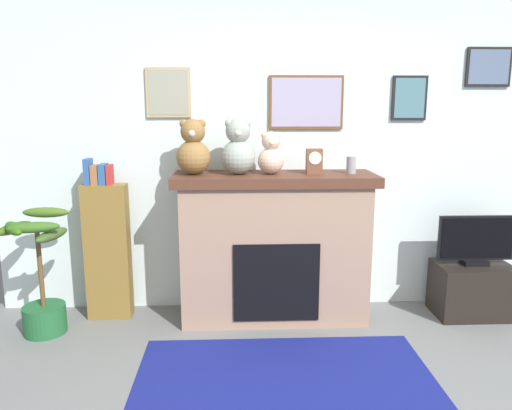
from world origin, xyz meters
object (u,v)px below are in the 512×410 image
at_px(television, 476,241).
at_px(mantel_clock, 314,161).
at_px(potted_plant, 40,283).
at_px(teddy_bear_cream, 271,155).
at_px(teddy_bear_brown, 238,149).
at_px(fireplace, 274,246).
at_px(candle_jar, 351,165).
at_px(tv_stand, 472,290).
at_px(teddy_bear_tan, 193,150).
at_px(bookshelf, 107,247).

relative_size(television, mantel_clock, 3.22).
xyz_separation_m(potted_plant, television, (3.47, 0.19, 0.24)).
bearing_deg(teddy_bear_cream, teddy_bear_brown, -179.97).
relative_size(television, teddy_bear_cream, 1.90).
bearing_deg(teddy_bear_cream, potted_plant, -173.22).
bearing_deg(fireplace, teddy_bear_brown, -176.36).
bearing_deg(candle_jar, teddy_bear_brown, -179.96).
height_order(tv_stand, mantel_clock, mantel_clock).
xyz_separation_m(potted_plant, teddy_bear_cream, (1.78, 0.21, 0.95)).
bearing_deg(candle_jar, fireplace, 178.33).
bearing_deg(teddy_bear_brown, teddy_bear_tan, 180.00).
bearing_deg(television, mantel_clock, 179.05).
bearing_deg(potted_plant, fireplace, 7.23).
distance_m(potted_plant, teddy_bear_brown, 1.83).
relative_size(tv_stand, television, 0.96).
xyz_separation_m(candle_jar, teddy_bear_tan, (-1.24, -0.00, 0.13)).
bearing_deg(teddy_bear_brown, tv_stand, -0.64).
distance_m(teddy_bear_tan, teddy_bear_brown, 0.35).
xyz_separation_m(teddy_bear_brown, teddy_bear_cream, (0.26, 0.00, -0.04)).
height_order(tv_stand, candle_jar, candle_jar).
bearing_deg(bookshelf, mantel_clock, -2.71).
xyz_separation_m(candle_jar, teddy_bear_cream, (-0.64, -0.00, 0.08)).
relative_size(fireplace, potted_plant, 1.67).
height_order(fireplace, television, fireplace).
height_order(fireplace, potted_plant, fireplace).
height_order(tv_stand, teddy_bear_tan, teddy_bear_tan).
bearing_deg(teddy_bear_brown, candle_jar, 0.04).
distance_m(fireplace, teddy_bear_tan, 1.01).
bearing_deg(bookshelf, potted_plant, -147.05).
height_order(fireplace, bookshelf, bookshelf).
height_order(bookshelf, tv_stand, bookshelf).
bearing_deg(candle_jar, mantel_clock, -179.76).
distance_m(television, mantel_clock, 1.50).
distance_m(bookshelf, television, 3.02).
relative_size(potted_plant, teddy_bear_brown, 2.21).
relative_size(bookshelf, tv_stand, 2.17).
height_order(teddy_bear_tan, teddy_bear_cream, teddy_bear_tan).
distance_m(television, teddy_bear_tan, 2.42).
xyz_separation_m(bookshelf, teddy_bear_cream, (1.33, -0.08, 0.75)).
height_order(television, candle_jar, candle_jar).
bearing_deg(television, candle_jar, 178.71).
xyz_separation_m(fireplace, teddy_bear_brown, (-0.29, -0.02, 0.79)).
distance_m(fireplace, candle_jar, 0.90).
relative_size(bookshelf, teddy_bear_cream, 3.97).
xyz_separation_m(television, mantel_clock, (-1.35, 0.02, 0.66)).
distance_m(potted_plant, television, 3.48).
xyz_separation_m(mantel_clock, teddy_bear_tan, (-0.95, 0.00, 0.09)).
bearing_deg(mantel_clock, candle_jar, 0.24).
height_order(mantel_clock, teddy_bear_brown, teddy_bear_brown).
height_order(bookshelf, candle_jar, candle_jar).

